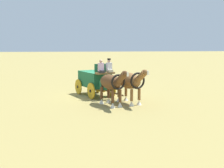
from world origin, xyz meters
name	(u,v)px	position (x,y,z in m)	size (l,w,h in m)	color
ground_plane	(95,95)	(0.00, 0.00, 0.00)	(220.00, 220.00, 0.00)	#9E8C4C
show_wagon	(95,80)	(0.15, 0.06, 1.17)	(5.56, 2.96, 2.74)	#195B38
draft_horse_near	(130,82)	(3.19, 2.01, 1.39)	(3.12, 1.76, 2.26)	brown
draft_horse_off	(112,83)	(3.70, 0.82, 1.38)	(2.97, 1.67, 2.25)	brown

